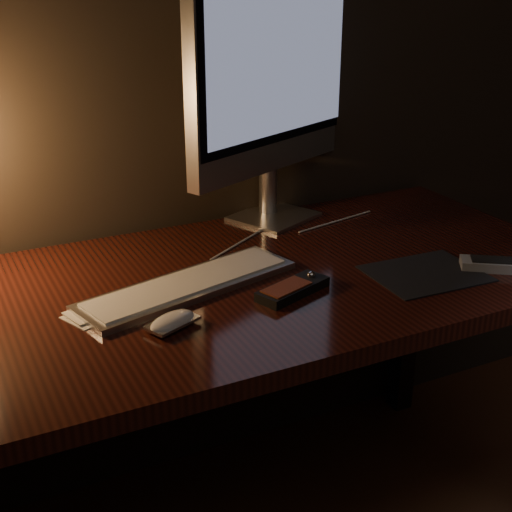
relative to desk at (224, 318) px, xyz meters
name	(u,v)px	position (x,y,z in m)	size (l,w,h in m)	color
desk	(224,318)	(0.00, 0.00, 0.00)	(1.60, 0.75, 0.75)	#33110B
monitor	(276,74)	(0.26, 0.24, 0.51)	(0.58, 0.29, 0.65)	silver
keyboard	(188,285)	(-0.11, -0.07, 0.14)	(0.49, 0.14, 0.02)	silver
mousepad	(425,273)	(0.38, -0.24, 0.13)	(0.24, 0.19, 0.00)	black
mouse	(172,323)	(-0.20, -0.22, 0.14)	(0.10, 0.05, 0.02)	white
media_remote	(293,288)	(0.07, -0.19, 0.14)	(0.18, 0.11, 0.03)	black
tv_remote	(511,265)	(0.57, -0.30, 0.14)	(0.21, 0.17, 0.03)	#9C9EA1
papers	(97,312)	(-0.32, -0.10, 0.13)	(0.12, 0.08, 0.01)	white
cable	(293,232)	(0.25, 0.12, 0.13)	(0.00, 0.00, 0.54)	white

